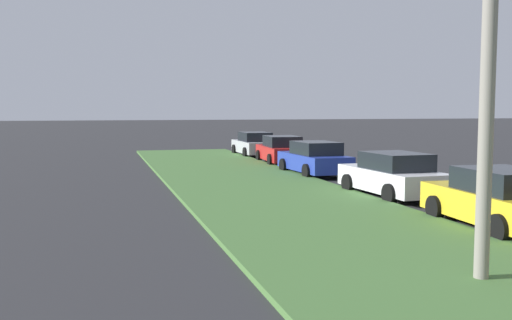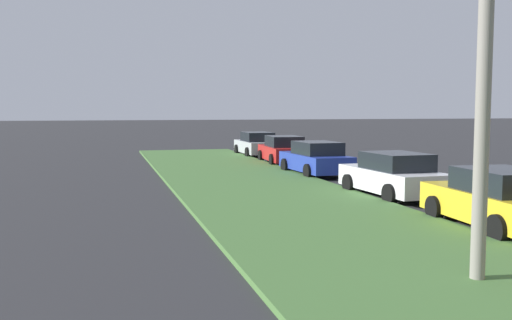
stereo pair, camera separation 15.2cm
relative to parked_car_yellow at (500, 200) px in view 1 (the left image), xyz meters
name	(u,v)px [view 1 (the left image)]	position (x,y,z in m)	size (l,w,h in m)	color
grass_median	(414,267)	(-2.63, 3.83, -0.66)	(60.00, 6.00, 0.12)	#477238
parked_car_yellow	(500,200)	(0.00, 0.00, 0.00)	(4.38, 2.18, 1.47)	gold
parked_car_white	(393,175)	(5.31, -0.04, 0.00)	(4.40, 2.21, 1.47)	silver
parked_car_blue	(314,159)	(11.90, 0.19, 0.00)	(4.39, 2.19, 1.47)	#23389E
parked_car_red	(281,150)	(17.25, 0.00, 0.00)	(4.39, 2.20, 1.47)	red
parked_car_silver	(254,144)	(22.46, 0.07, 0.00)	(4.32, 2.07, 1.47)	#B2B5BA
streetlight	(510,15)	(-3.73, 2.87, 3.67)	(0.41, 2.87, 7.50)	gray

